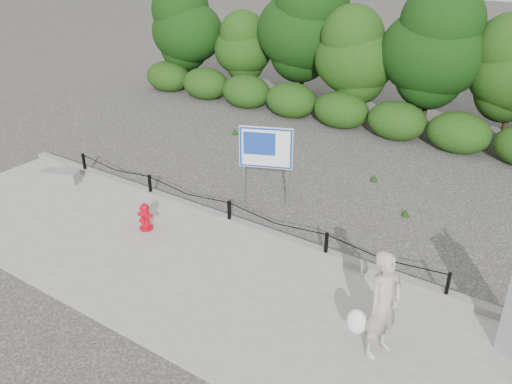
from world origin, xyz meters
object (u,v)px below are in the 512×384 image
object	(u,v)px
pedestrian	(382,306)
fire_hydrant	(145,217)
concrete_block	(60,176)
advertising_sign	(266,151)

from	to	relation	value
pedestrian	fire_hydrant	bearing A→B (deg)	99.83
concrete_block	advertising_sign	world-z (taller)	advertising_sign
fire_hydrant	concrete_block	distance (m)	3.72
fire_hydrant	concrete_block	size ratio (longest dim) A/B	0.66
pedestrian	concrete_block	distance (m)	9.69
fire_hydrant	pedestrian	size ratio (longest dim) A/B	0.35
fire_hydrant	pedestrian	world-z (taller)	pedestrian
pedestrian	advertising_sign	bearing A→B (deg)	69.37
fire_hydrant	concrete_block	world-z (taller)	fire_hydrant
fire_hydrant	advertising_sign	world-z (taller)	advertising_sign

